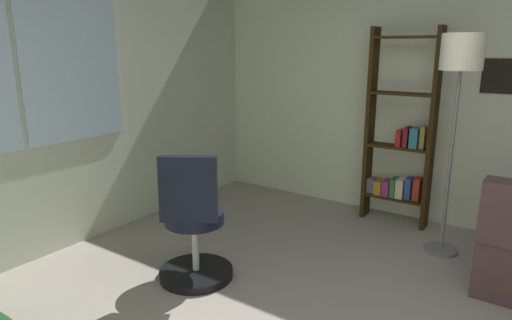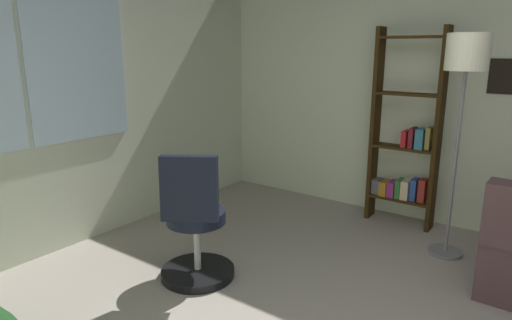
% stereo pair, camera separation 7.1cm
% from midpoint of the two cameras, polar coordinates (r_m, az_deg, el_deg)
% --- Properties ---
extents(wall_back_with_windows, '(4.71, 0.12, 2.79)m').
position_cam_midpoint_polar(wall_back_with_windows, '(4.09, -24.64, 8.63)').
color(wall_back_with_windows, beige).
rests_on(wall_back_with_windows, ground_plane).
extents(office_chair, '(0.59, 0.58, 1.00)m').
position_cam_midpoint_polar(office_chair, '(3.35, -8.57, -9.00)').
color(office_chair, black).
rests_on(office_chair, ground_plane).
extents(bookshelf, '(0.18, 0.64, 1.89)m').
position_cam_midpoint_polar(bookshelf, '(4.53, 17.45, 2.25)').
color(bookshelf, black).
rests_on(bookshelf, ground_plane).
extents(floor_lamp, '(0.32, 0.32, 1.81)m').
position_cam_midpoint_polar(floor_lamp, '(3.87, 24.08, 10.15)').
color(floor_lamp, slate).
rests_on(floor_lamp, ground_plane).
extents(potted_plant, '(0.33, 0.29, 0.59)m').
position_cam_midpoint_polar(potted_plant, '(4.37, -7.81, -5.22)').
color(potted_plant, olive).
rests_on(potted_plant, ground_plane).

